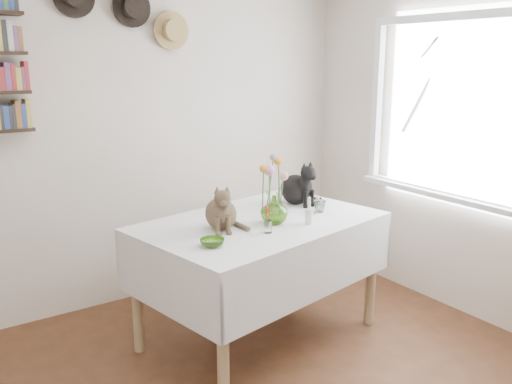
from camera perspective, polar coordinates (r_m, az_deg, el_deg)
room at (r=2.21m, az=6.17°, el=-1.86°), size 4.08×4.58×2.58m
window at (r=4.15m, az=20.04°, el=6.80°), size 0.12×1.52×1.32m
dining_table at (r=3.58m, az=0.43°, el=-6.12°), size 1.70×1.25×0.83m
tabby_cat at (r=3.31m, az=-3.75°, el=-1.42°), size 0.29×0.31×0.30m
black_cat at (r=3.90m, az=4.21°, el=1.10°), size 0.25×0.30×0.32m
flower_vase at (r=3.43m, az=1.93°, el=-1.86°), size 0.19×0.19×0.18m
green_bowl at (r=3.04m, az=-4.64°, el=-5.34°), size 0.18×0.18×0.04m
drinking_glass at (r=3.72m, az=6.70°, el=-1.51°), size 0.12×0.12×0.08m
candlestick at (r=3.45m, az=5.59°, el=-2.41°), size 0.05×0.05×0.17m
berry_jar at (r=3.25m, az=1.29°, el=-2.89°), size 0.05×0.05×0.19m
porcelain_figurine at (r=3.82m, az=6.50°, el=-1.14°), size 0.04×0.04×0.08m
flower_bouquet at (r=3.39m, az=1.82°, el=2.31°), size 0.17×0.12×0.39m
wall_hats at (r=4.10m, az=-13.27°, el=17.99°), size 0.98×0.09×0.48m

